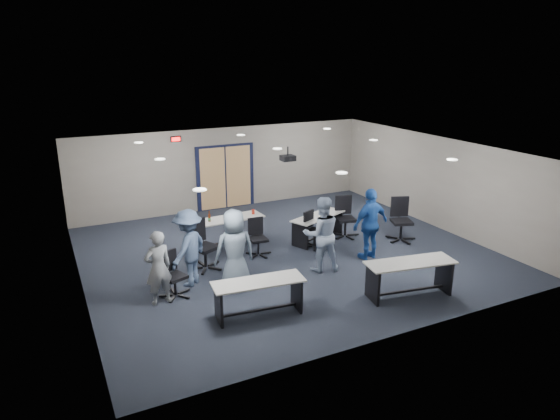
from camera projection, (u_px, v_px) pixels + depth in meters
name	position (u px, v px, depth m)	size (l,w,h in m)	color
floor	(286.00, 252.00, 13.08)	(10.00, 10.00, 0.00)	black
back_wall	(225.00, 168.00, 16.53)	(10.00, 0.04, 2.70)	gray
front_wall	(401.00, 269.00, 8.83)	(10.00, 0.04, 2.70)	gray
left_wall	(76.00, 233.00, 10.58)	(0.04, 9.00, 2.70)	gray
right_wall	(436.00, 182.00, 14.78)	(0.04, 9.00, 2.70)	gray
ceiling	(286.00, 151.00, 12.28)	(10.00, 9.00, 0.04)	silver
double_door	(226.00, 177.00, 16.59)	(2.00, 0.07, 2.20)	black
exit_sign	(176.00, 139.00, 15.48)	(0.32, 0.07, 0.18)	black
ceiling_projector	(288.00, 158.00, 12.92)	(0.35, 0.32, 0.37)	black
ceiling_can_lights	(282.00, 150.00, 12.50)	(6.24, 5.74, 0.02)	white
table_front_left	(259.00, 292.00, 9.82)	(1.88, 0.80, 0.74)	beige
table_front_right	(410.00, 272.00, 10.61)	(2.01, 0.97, 0.78)	beige
table_back_left	(228.00, 227.00, 13.41)	(1.96, 0.75, 1.07)	beige
table_back_right	(318.00, 223.00, 13.82)	(1.86, 1.22, 0.72)	beige
chair_back_a	(205.00, 246.00, 11.91)	(0.76, 0.76, 1.21)	black
chair_back_b	(258.00, 238.00, 12.75)	(0.61, 0.61, 0.97)	black
chair_back_c	(315.00, 230.00, 13.30)	(0.62, 0.62, 0.99)	black
chair_back_d	(346.00, 217.00, 14.05)	(0.73, 0.73, 1.16)	black
chair_loose_left	(174.00, 275.00, 10.57)	(0.63, 0.63, 1.00)	black
chair_loose_right	(402.00, 220.00, 13.75)	(0.76, 0.76, 1.20)	black
person_gray	(158.00, 268.00, 10.21)	(0.58, 0.38, 1.59)	gray
person_plaid	(235.00, 250.00, 10.80)	(0.89, 0.58, 1.83)	slate
person_lightblue	(322.00, 234.00, 11.77)	(0.89, 0.69, 1.83)	#96AAC7
person_navy	(370.00, 224.00, 12.47)	(1.07, 0.45, 1.83)	#1C499C
person_back	(189.00, 248.00, 11.04)	(1.13, 0.65, 1.76)	#425577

